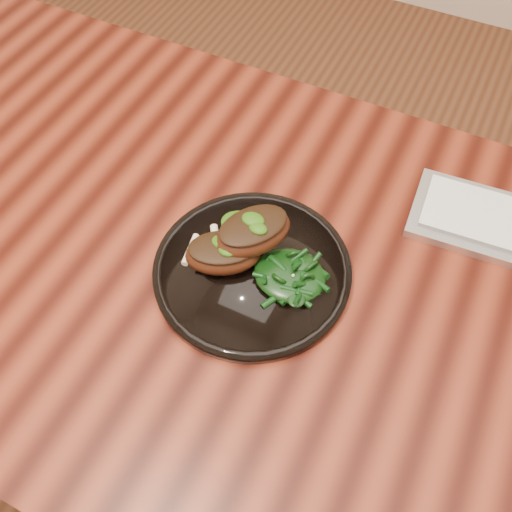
{
  "coord_description": "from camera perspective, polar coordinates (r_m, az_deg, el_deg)",
  "views": [
    {
      "loc": [
        0.2,
        -0.4,
        1.42
      ],
      "look_at": [
        0.0,
        -0.0,
        0.78
      ],
      "focal_mm": 40.0,
      "sensor_mm": 36.0,
      "label": 1
    }
  ],
  "objects": [
    {
      "name": "herb_smear",
      "position": [
        0.82,
        -0.72,
        2.89
      ],
      "size": [
        0.09,
        0.06,
        0.01
      ],
      "primitive_type": "ellipsoid",
      "color": "#194507",
      "rests_on": "plate"
    },
    {
      "name": "greens_heap",
      "position": [
        0.76,
        3.42,
        -1.66
      ],
      "size": [
        0.1,
        0.09,
        0.04
      ],
      "color": "black",
      "rests_on": "plate"
    },
    {
      "name": "desk",
      "position": [
        0.87,
        -0.14,
        -4.05
      ],
      "size": [
        1.6,
        0.8,
        0.75
      ],
      "color": "black",
      "rests_on": "ground"
    },
    {
      "name": "lamb_chop_front",
      "position": [
        0.77,
        -3.38,
        0.33
      ],
      "size": [
        0.12,
        0.11,
        0.05
      ],
      "color": "#421B0C",
      "rests_on": "plate"
    },
    {
      "name": "plate",
      "position": [
        0.79,
        -0.38,
        -1.43
      ],
      "size": [
        0.27,
        0.27,
        0.02
      ],
      "color": "black",
      "rests_on": "desk"
    },
    {
      "name": "lamb_chop_back",
      "position": [
        0.77,
        -0.34,
        2.46
      ],
      "size": [
        0.12,
        0.13,
        0.05
      ],
      "color": "#421B0C",
      "rests_on": "plate"
    }
  ]
}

